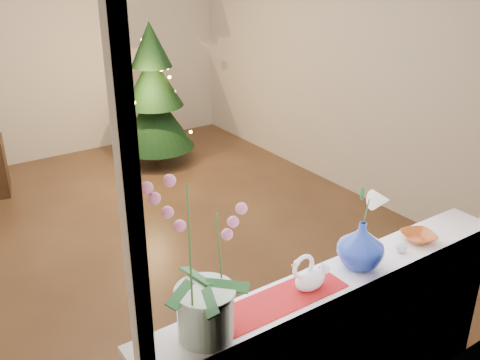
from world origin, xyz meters
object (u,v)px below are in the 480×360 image
Objects in this scene: blue_vase at (361,242)px; xmas_tree at (153,95)px; paperweight at (401,247)px; swan at (311,272)px; amber_dish at (418,237)px; orchid_pot at (204,258)px.

xmas_tree reaches higher than blue_vase.
xmas_tree is (0.52, 4.03, -0.13)m from paperweight.
blue_vase is at bearing 173.57° from paperweight.
swan is 0.62m from paperweight.
paperweight is 0.04× the size of xmas_tree.
blue_vase reaches higher than paperweight.
amber_dish is at bearing -94.90° from xmas_tree.
swan is at bearing -178.65° from blue_vase.
swan is 0.79m from amber_dish.
orchid_pot is at bearing -168.33° from swan.
blue_vase is at bearing 12.69° from swan.
orchid_pot reaches higher than paperweight.
amber_dish is (0.79, 0.00, -0.08)m from swan.
swan is at bearing -179.76° from amber_dish.
orchid_pot is 1.23m from paperweight.
swan is 0.79× the size of blue_vase.
orchid_pot is 0.45× the size of xmas_tree.
blue_vase is 0.17× the size of xmas_tree.
paperweight is at bearing -171.22° from amber_dish.
amber_dish is (1.36, 0.01, -0.35)m from orchid_pot.
blue_vase is 0.30m from paperweight.
blue_vase is at bearing -101.27° from xmas_tree.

